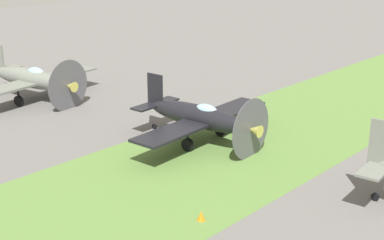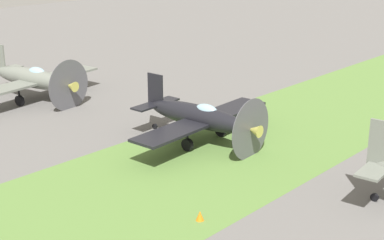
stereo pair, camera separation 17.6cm
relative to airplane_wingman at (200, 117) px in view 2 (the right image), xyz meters
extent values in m
cube|color=#567A38|center=(0.77, 2.24, -1.57)|extent=(120.00, 11.00, 0.01)
cube|color=slate|center=(0.31, 11.30, 1.23)|extent=(0.26, 1.32, 2.26)
cube|color=slate|center=(0.31, 11.30, 0.28)|extent=(3.90, 1.47, 0.12)
cylinder|color=black|center=(0.32, 11.18, -1.38)|extent=(0.18, 0.39, 0.38)
ellipsoid|color=black|center=(0.01, -0.17, 0.01)|extent=(1.74, 7.46, 1.35)
cube|color=black|center=(-0.01, 0.26, -0.16)|extent=(10.53, 2.40, 0.15)
cube|color=black|center=(0.19, -3.54, 0.99)|extent=(0.17, 1.20, 2.07)
cube|color=black|center=(0.19, -3.54, 0.12)|extent=(3.53, 1.16, 0.11)
cone|color=#B7B24C|center=(-0.20, 3.80, 0.01)|extent=(0.74, 0.80, 0.70)
cylinder|color=#4C4C51|center=(-0.19, 3.58, 0.01)|extent=(3.48, 0.23, 3.48)
ellipsoid|color=#8CB2C6|center=(-0.03, 0.48, 0.48)|extent=(0.84, 1.56, 0.76)
cylinder|color=black|center=(-1.60, 0.29, -1.20)|extent=(0.28, 0.75, 0.74)
cylinder|color=black|center=(-1.60, 0.29, -0.68)|extent=(0.13, 0.13, 1.04)
cylinder|color=black|center=(1.56, 0.46, -1.20)|extent=(0.28, 0.75, 0.74)
cylinder|color=black|center=(1.56, 0.46, -0.68)|extent=(0.13, 0.13, 1.04)
cylinder|color=black|center=(0.19, -3.65, -1.40)|extent=(0.15, 0.35, 0.35)
ellipsoid|color=slate|center=(1.72, -15.16, 0.08)|extent=(2.47, 7.89, 1.42)
cube|color=slate|center=(1.66, -14.71, -0.09)|extent=(11.13, 3.43, 0.16)
cube|color=slate|center=(2.21, -18.67, 0.20)|extent=(3.76, 1.52, 0.11)
cone|color=#B7B24C|center=(1.15, -11.03, 0.08)|extent=(0.83, 0.89, 0.73)
cylinder|color=#4C4C51|center=(1.18, -11.26, 0.08)|extent=(3.63, 0.55, 3.66)
ellipsoid|color=#8CB2C6|center=(1.63, -14.48, 0.58)|extent=(1.01, 1.69, 0.80)
cylinder|color=black|center=(0.00, -14.82, -1.18)|extent=(0.36, 0.80, 0.78)
cylinder|color=black|center=(0.00, -14.82, -0.63)|extent=(0.14, 0.14, 1.10)
cylinder|color=black|center=(3.28, -14.37, -1.18)|extent=(0.36, 0.80, 0.78)
cylinder|color=black|center=(3.28, -14.37, -0.63)|extent=(0.14, 0.14, 1.10)
cylinder|color=black|center=(2.22, -18.78, -1.39)|extent=(0.19, 0.38, 0.37)
cone|color=orange|center=(7.20, 6.51, -1.35)|extent=(0.36, 0.36, 0.44)
camera|label=1|loc=(23.75, 21.13, 10.29)|focal=53.48mm
camera|label=2|loc=(23.63, 21.26, 10.29)|focal=53.48mm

